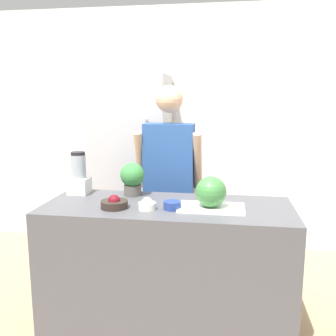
{
  "coord_description": "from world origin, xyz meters",
  "views": [
    {
      "loc": [
        0.39,
        -2.09,
        1.63
      ],
      "look_at": [
        0.0,
        0.38,
        1.17
      ],
      "focal_mm": 40.0,
      "sensor_mm": 36.0,
      "label": 1
    }
  ],
  "objects_px": {
    "person": "(169,186)",
    "bowl_cream": "(147,205)",
    "watermelon": "(211,192)",
    "bowl_cherries": "(114,203)",
    "potted_plant": "(132,178)",
    "bowl_small_blue": "(172,205)",
    "refrigerator": "(132,167)",
    "blender": "(79,176)"
  },
  "relations": [
    {
      "from": "person",
      "to": "bowl_cream",
      "type": "distance_m",
      "value": 0.78
    },
    {
      "from": "watermelon",
      "to": "bowl_cream",
      "type": "distance_m",
      "value": 0.43
    },
    {
      "from": "bowl_cherries",
      "to": "potted_plant",
      "type": "xyz_separation_m",
      "value": [
        0.04,
        0.34,
        0.1
      ]
    },
    {
      "from": "bowl_cherries",
      "to": "bowl_cream",
      "type": "bearing_deg",
      "value": 0.8
    },
    {
      "from": "bowl_cream",
      "to": "bowl_small_blue",
      "type": "relative_size",
      "value": 0.99
    },
    {
      "from": "refrigerator",
      "to": "bowl_cream",
      "type": "height_order",
      "value": "refrigerator"
    },
    {
      "from": "refrigerator",
      "to": "bowl_small_blue",
      "type": "bearing_deg",
      "value": -65.83
    },
    {
      "from": "watermelon",
      "to": "bowl_small_blue",
      "type": "relative_size",
      "value": 1.75
    },
    {
      "from": "watermelon",
      "to": "bowl_small_blue",
      "type": "distance_m",
      "value": 0.27
    },
    {
      "from": "refrigerator",
      "to": "person",
      "type": "bearing_deg",
      "value": -52.87
    },
    {
      "from": "watermelon",
      "to": "bowl_cherries",
      "type": "height_order",
      "value": "watermelon"
    },
    {
      "from": "bowl_cream",
      "to": "potted_plant",
      "type": "xyz_separation_m",
      "value": [
        -0.18,
        0.34,
        0.1
      ]
    },
    {
      "from": "bowl_cherries",
      "to": "potted_plant",
      "type": "distance_m",
      "value": 0.36
    },
    {
      "from": "refrigerator",
      "to": "person",
      "type": "distance_m",
      "value": 0.81
    },
    {
      "from": "bowl_small_blue",
      "to": "blender",
      "type": "bearing_deg",
      "value": 158.34
    },
    {
      "from": "refrigerator",
      "to": "blender",
      "type": "distance_m",
      "value": 1.11
    },
    {
      "from": "potted_plant",
      "to": "bowl_cherries",
      "type": "bearing_deg",
      "value": -96.42
    },
    {
      "from": "refrigerator",
      "to": "blender",
      "type": "height_order",
      "value": "refrigerator"
    },
    {
      "from": "refrigerator",
      "to": "bowl_cherries",
      "type": "relative_size",
      "value": 10.43
    },
    {
      "from": "bowl_small_blue",
      "to": "bowl_cherries",
      "type": "bearing_deg",
      "value": -175.25
    },
    {
      "from": "person",
      "to": "bowl_small_blue",
      "type": "height_order",
      "value": "person"
    },
    {
      "from": "refrigerator",
      "to": "bowl_small_blue",
      "type": "xyz_separation_m",
      "value": [
        0.63,
        -1.4,
        0.01
      ]
    },
    {
      "from": "person",
      "to": "bowl_cream",
      "type": "relative_size",
      "value": 15.16
    },
    {
      "from": "refrigerator",
      "to": "bowl_cherries",
      "type": "height_order",
      "value": "refrigerator"
    },
    {
      "from": "bowl_small_blue",
      "to": "bowl_cream",
      "type": "bearing_deg",
      "value": -169.92
    },
    {
      "from": "blender",
      "to": "potted_plant",
      "type": "distance_m",
      "value": 0.42
    },
    {
      "from": "refrigerator",
      "to": "potted_plant",
      "type": "xyz_separation_m",
      "value": [
        0.28,
        -1.09,
        0.12
      ]
    },
    {
      "from": "person",
      "to": "bowl_small_blue",
      "type": "bearing_deg",
      "value": -79.71
    },
    {
      "from": "refrigerator",
      "to": "bowl_small_blue",
      "type": "distance_m",
      "value": 1.53
    },
    {
      "from": "person",
      "to": "blender",
      "type": "bearing_deg",
      "value": -144.44
    },
    {
      "from": "potted_plant",
      "to": "bowl_cream",
      "type": "bearing_deg",
      "value": -61.52
    },
    {
      "from": "blender",
      "to": "potted_plant",
      "type": "height_order",
      "value": "blender"
    },
    {
      "from": "watermelon",
      "to": "potted_plant",
      "type": "xyz_separation_m",
      "value": [
        -0.59,
        0.26,
        0.02
      ]
    },
    {
      "from": "refrigerator",
      "to": "bowl_cherries",
      "type": "xyz_separation_m",
      "value": [
        0.24,
        -1.43,
        0.02
      ]
    },
    {
      "from": "person",
      "to": "refrigerator",
      "type": "bearing_deg",
      "value": 127.13
    },
    {
      "from": "bowl_cream",
      "to": "blender",
      "type": "distance_m",
      "value": 0.69
    },
    {
      "from": "bowl_small_blue",
      "to": "blender",
      "type": "height_order",
      "value": "blender"
    },
    {
      "from": "watermelon",
      "to": "bowl_cream",
      "type": "relative_size",
      "value": 1.76
    },
    {
      "from": "blender",
      "to": "watermelon",
      "type": "bearing_deg",
      "value": -14.07
    },
    {
      "from": "watermelon",
      "to": "bowl_small_blue",
      "type": "height_order",
      "value": "watermelon"
    },
    {
      "from": "refrigerator",
      "to": "person",
      "type": "xyz_separation_m",
      "value": [
        0.49,
        -0.65,
        -0.03
      ]
    },
    {
      "from": "blender",
      "to": "potted_plant",
      "type": "xyz_separation_m",
      "value": [
        0.42,
        0.01,
        -0.0
      ]
    }
  ]
}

